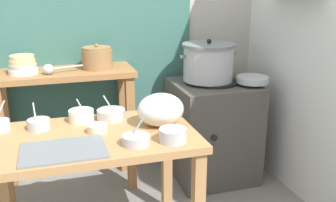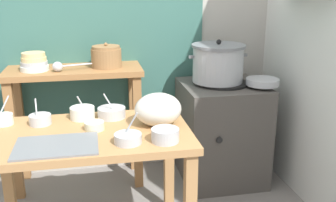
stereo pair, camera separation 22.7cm
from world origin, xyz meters
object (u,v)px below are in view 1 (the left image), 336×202
(steamer_pot, at_px, (208,62))
(prep_bowl_3, at_px, (97,128))
(wide_pan, at_px, (252,79))
(back_shelf_table, at_px, (66,101))
(prep_bowl_0, at_px, (173,135))
(prep_bowl_2, at_px, (111,114))
(prep_bowl_1, at_px, (39,124))
(bowl_stack_enamel, at_px, (23,65))
(plastic_bag, at_px, (161,110))
(prep_bowl_4, at_px, (0,125))
(prep_table, at_px, (93,154))
(prep_bowl_5, at_px, (81,115))
(ladle, at_px, (50,69))
(serving_tray, at_px, (64,150))
(clay_pot, at_px, (97,58))
(prep_bowl_6, at_px, (136,139))
(stove_block, at_px, (212,130))

(steamer_pot, distance_m, prep_bowl_3, 1.14)
(wide_pan, bearing_deg, back_shelf_table, 168.52)
(steamer_pot, xyz_separation_m, prep_bowl_0, (-0.57, -0.90, -0.16))
(prep_bowl_2, bearing_deg, prep_bowl_1, -174.32)
(prep_bowl_1, bearing_deg, prep_bowl_0, -30.38)
(bowl_stack_enamel, distance_m, plastic_bag, 1.06)
(prep_bowl_1, relative_size, prep_bowl_4, 0.90)
(prep_table, distance_m, plastic_bag, 0.44)
(prep_bowl_5, bearing_deg, prep_bowl_1, -167.08)
(wide_pan, xyz_separation_m, prep_bowl_1, (-1.50, -0.36, -0.05))
(prep_table, height_order, ladle, ladle)
(ladle, xyz_separation_m, prep_bowl_5, (0.15, -0.49, -0.18))
(prep_bowl_4, bearing_deg, serving_tray, -50.33)
(back_shelf_table, distance_m, clay_pot, 0.38)
(steamer_pot, relative_size, ladle, 1.58)
(serving_tray, bearing_deg, back_shelf_table, 86.38)
(prep_bowl_3, relative_size, prep_bowl_5, 0.73)
(serving_tray, relative_size, prep_bowl_6, 2.46)
(back_shelf_table, height_order, serving_tray, back_shelf_table)
(ladle, bearing_deg, prep_bowl_1, -98.64)
(serving_tray, xyz_separation_m, plastic_bag, (0.54, 0.20, 0.09))
(clay_pot, xyz_separation_m, prep_bowl_5, (-0.17, -0.58, -0.22))
(prep_bowl_2, bearing_deg, steamer_pot, 30.76)
(clay_pot, xyz_separation_m, ladle, (-0.32, -0.09, -0.04))
(prep_bowl_1, xyz_separation_m, prep_bowl_5, (0.23, 0.05, 0.01))
(steamer_pot, distance_m, bowl_stack_enamel, 1.30)
(ladle, xyz_separation_m, prep_bowl_3, (0.22, -0.69, -0.19))
(prep_bowl_1, xyz_separation_m, prep_bowl_3, (0.30, -0.14, -0.01))
(bowl_stack_enamel, xyz_separation_m, plastic_bag, (0.74, -0.75, -0.15))
(prep_bowl_2, xyz_separation_m, prep_bowl_4, (-0.60, -0.00, 0.00))
(plastic_bag, height_order, prep_bowl_6, plastic_bag)
(prep_bowl_5, bearing_deg, steamer_pot, 25.58)
(clay_pot, bearing_deg, plastic_bag, -72.51)
(bowl_stack_enamel, bearing_deg, prep_bowl_4, -101.06)
(stove_block, distance_m, prep_bowl_2, 1.04)
(wide_pan, bearing_deg, prep_bowl_5, -166.26)
(prep_table, distance_m, ladle, 0.81)
(stove_block, xyz_separation_m, ladle, (-1.17, 0.04, 0.55))
(prep_table, height_order, prep_bowl_1, prep_bowl_1)
(ladle, distance_m, prep_bowl_1, 0.58)
(prep_bowl_6, bearing_deg, stove_block, 47.49)
(prep_bowl_4, bearing_deg, prep_bowl_5, 2.18)
(prep_bowl_6, bearing_deg, steamer_pot, 49.61)
(stove_block, bearing_deg, bowl_stack_enamel, 175.31)
(prep_table, bearing_deg, bowl_stack_enamel, 114.09)
(ladle, bearing_deg, prep_bowl_0, -58.67)
(serving_tray, distance_m, plastic_bag, 0.58)
(serving_tray, height_order, wide_pan, wide_pan)
(ladle, bearing_deg, serving_tray, -88.11)
(clay_pot, height_order, ladle, clay_pot)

